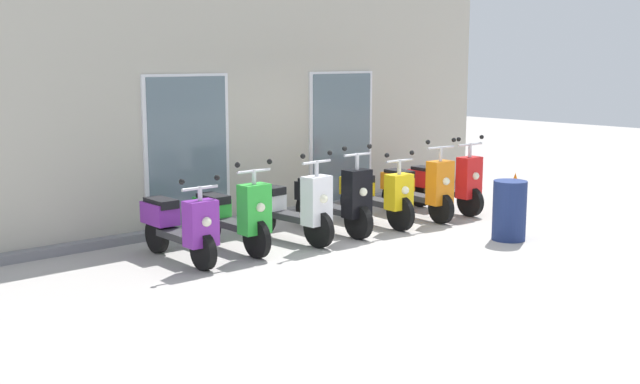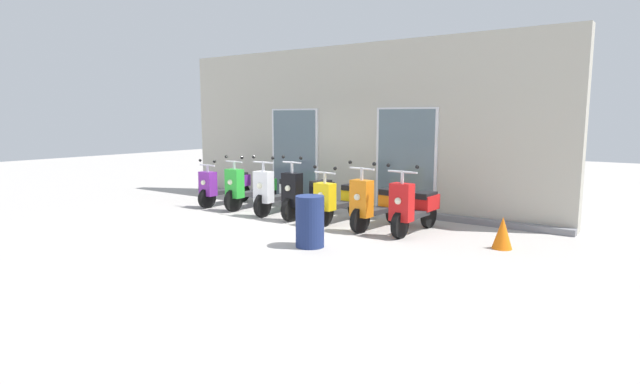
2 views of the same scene
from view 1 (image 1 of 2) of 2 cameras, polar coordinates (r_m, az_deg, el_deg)
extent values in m
plane|color=#A8A39E|center=(10.79, 4.75, -3.87)|extent=(40.00, 40.00, 0.00)
cube|color=#B2AD9E|center=(12.53, -4.11, 6.62)|extent=(9.85, 0.30, 3.71)
cube|color=slate|center=(12.56, -3.32, -1.64)|extent=(9.85, 0.20, 0.12)
cube|color=silver|center=(11.59, -9.55, 2.75)|extent=(1.43, 0.04, 2.30)
cube|color=slate|center=(11.57, -9.50, 2.74)|extent=(1.31, 0.02, 2.22)
cube|color=silver|center=(13.43, 1.54, 3.82)|extent=(1.43, 0.04, 2.30)
cube|color=slate|center=(13.42, 1.61, 3.81)|extent=(1.31, 0.02, 2.22)
cylinder|color=black|center=(9.57, -8.45, -4.28)|extent=(0.11, 0.46, 0.46)
cylinder|color=black|center=(10.53, -11.72, -3.10)|extent=(0.11, 0.46, 0.46)
cube|color=#2D2D30|center=(10.02, -10.18, -3.11)|extent=(0.27, 0.70, 0.09)
cube|color=purple|center=(9.53, -8.63, -2.26)|extent=(0.38, 0.25, 0.56)
sphere|color=#F2EFCC|center=(9.42, -8.21, -2.15)|extent=(0.12, 0.12, 0.12)
cube|color=purple|center=(10.38, -11.51, -1.50)|extent=(0.31, 0.52, 0.28)
cube|color=black|center=(10.31, -11.43, -0.77)|extent=(0.27, 0.48, 0.11)
cylinder|color=silver|center=(9.47, -8.68, -0.17)|extent=(0.06, 0.06, 0.19)
cylinder|color=silver|center=(9.45, -8.69, 0.29)|extent=(0.49, 0.04, 0.04)
sphere|color=black|center=(9.57, -7.47, 1.03)|extent=(0.07, 0.07, 0.07)
sphere|color=black|center=(9.31, -9.98, 0.73)|extent=(0.07, 0.07, 0.07)
cylinder|color=black|center=(10.06, -4.61, -3.38)|extent=(0.09, 0.51, 0.51)
cylinder|color=black|center=(10.97, -8.09, -2.34)|extent=(0.09, 0.51, 0.51)
cube|color=#2D2D30|center=(10.49, -6.43, -2.31)|extent=(0.27, 0.71, 0.09)
cube|color=green|center=(10.01, -4.77, -1.23)|extent=(0.38, 0.25, 0.64)
sphere|color=#F2EFCC|center=(9.90, -4.33, -1.12)|extent=(0.12, 0.12, 0.12)
cube|color=green|center=(10.84, -7.83, -1.17)|extent=(0.31, 0.52, 0.28)
cube|color=black|center=(10.78, -7.74, -0.48)|extent=(0.27, 0.48, 0.11)
cylinder|color=silver|center=(9.94, -4.80, 1.04)|extent=(0.06, 0.06, 0.21)
cylinder|color=silver|center=(9.93, -4.81, 1.52)|extent=(0.49, 0.04, 0.04)
sphere|color=black|center=(10.06, -3.68, 2.21)|extent=(0.07, 0.07, 0.07)
sphere|color=black|center=(9.78, -5.99, 1.96)|extent=(0.07, 0.07, 0.07)
cylinder|color=black|center=(10.57, -0.09, -2.72)|extent=(0.13, 0.51, 0.50)
cylinder|color=black|center=(11.39, -4.20, -1.84)|extent=(0.13, 0.51, 0.50)
cube|color=#2D2D30|center=(10.95, -2.23, -1.75)|extent=(0.31, 0.73, 0.09)
cube|color=white|center=(10.52, -0.25, -0.62)|extent=(0.40, 0.27, 0.66)
sphere|color=#F2EFCC|center=(10.42, 0.26, -0.49)|extent=(0.12, 0.12, 0.12)
cube|color=white|center=(11.27, -3.88, -0.51)|extent=(0.33, 0.54, 0.28)
cube|color=black|center=(11.21, -3.76, 0.17)|extent=(0.29, 0.50, 0.11)
cylinder|color=silver|center=(10.45, -0.25, 1.67)|extent=(0.06, 0.06, 0.23)
cylinder|color=silver|center=(10.44, -0.25, 2.19)|extent=(0.51, 0.07, 0.04)
sphere|color=black|center=(10.61, 0.72, 2.85)|extent=(0.07, 0.07, 0.07)
sphere|color=black|center=(10.25, -1.25, 2.61)|extent=(0.07, 0.07, 0.07)
cylinder|color=black|center=(11.08, 2.81, -2.17)|extent=(0.13, 0.50, 0.50)
cylinder|color=black|center=(11.92, -0.83, -1.31)|extent=(0.13, 0.50, 0.50)
cube|color=#2D2D30|center=(11.48, 0.92, -1.23)|extent=(0.28, 0.71, 0.09)
cube|color=black|center=(11.04, 2.69, -0.11)|extent=(0.39, 0.25, 0.68)
sphere|color=#F2EFCC|center=(10.93, 3.14, 0.01)|extent=(0.12, 0.12, 0.12)
cube|color=black|center=(11.79, -0.53, 0.03)|extent=(0.32, 0.53, 0.28)
cube|color=black|center=(11.74, -0.41, 0.68)|extent=(0.28, 0.49, 0.11)
cylinder|color=silver|center=(10.97, 2.70, 2.17)|extent=(0.06, 0.06, 0.25)
cylinder|color=silver|center=(10.96, 2.71, 2.72)|extent=(0.47, 0.05, 0.04)
sphere|color=black|center=(11.10, 3.61, 3.32)|extent=(0.07, 0.07, 0.07)
sphere|color=black|center=(10.79, 1.79, 3.15)|extent=(0.07, 0.07, 0.07)
cylinder|color=black|center=(11.64, 5.84, -1.56)|extent=(0.12, 0.53, 0.53)
cylinder|color=black|center=(12.45, 2.39, -0.78)|extent=(0.12, 0.53, 0.53)
cube|color=#2D2D30|center=(12.02, 4.06, -0.69)|extent=(0.31, 0.70, 0.09)
cube|color=yellow|center=(11.61, 5.73, 0.02)|extent=(0.40, 0.27, 0.52)
sphere|color=#F2EFCC|center=(11.51, 6.18, 0.13)|extent=(0.12, 0.12, 0.12)
cube|color=yellow|center=(12.33, 2.69, 0.41)|extent=(0.34, 0.54, 0.28)
cube|color=black|center=(12.27, 2.82, 1.03)|extent=(0.29, 0.50, 0.11)
cylinder|color=silver|center=(11.56, 5.76, 1.78)|extent=(0.06, 0.06, 0.24)
cylinder|color=silver|center=(11.54, 5.77, 2.27)|extent=(0.50, 0.07, 0.04)
sphere|color=black|center=(11.70, 6.67, 2.84)|extent=(0.07, 0.07, 0.07)
sphere|color=black|center=(11.36, 4.87, 2.67)|extent=(0.07, 0.07, 0.07)
cylinder|color=black|center=(12.24, 8.76, -1.18)|extent=(0.15, 0.48, 0.48)
cylinder|color=black|center=(13.06, 5.32, -0.43)|extent=(0.15, 0.48, 0.48)
cube|color=#2D2D30|center=(12.63, 7.00, -0.35)|extent=(0.33, 0.72, 0.09)
cube|color=orange|center=(12.20, 8.68, 0.67)|extent=(0.40, 0.28, 0.67)
sphere|color=#F2EFCC|center=(12.10, 9.11, 0.78)|extent=(0.12, 0.12, 0.12)
cube|color=orange|center=(12.94, 5.63, 0.76)|extent=(0.35, 0.55, 0.28)
cube|color=black|center=(12.89, 5.76, 1.35)|extent=(0.31, 0.50, 0.11)
cylinder|color=silver|center=(12.14, 8.73, 2.72)|extent=(0.06, 0.06, 0.25)
cylinder|color=silver|center=(12.13, 8.74, 3.20)|extent=(0.54, 0.09, 0.04)
sphere|color=black|center=(12.31, 9.66, 3.74)|extent=(0.07, 0.07, 0.07)
sphere|color=black|center=(11.93, 7.82, 3.60)|extent=(0.07, 0.07, 0.07)
cylinder|color=black|center=(12.87, 10.82, -0.70)|extent=(0.12, 0.48, 0.48)
cylinder|color=black|center=(13.60, 7.24, -0.05)|extent=(0.12, 0.48, 0.48)
cube|color=#2D2D30|center=(13.21, 8.99, 0.06)|extent=(0.28, 0.70, 0.09)
cube|color=red|center=(12.84, 10.74, 1.04)|extent=(0.39, 0.25, 0.66)
sphere|color=#F2EFCC|center=(12.75, 11.20, 1.15)|extent=(0.12, 0.12, 0.12)
cube|color=red|center=(13.49, 7.57, 1.00)|extent=(0.32, 0.53, 0.28)
cube|color=black|center=(13.44, 7.70, 1.57)|extent=(0.28, 0.49, 0.11)
cylinder|color=silver|center=(12.78, 10.80, 2.95)|extent=(0.06, 0.06, 0.24)
cylinder|color=silver|center=(12.77, 10.82, 3.41)|extent=(0.56, 0.05, 0.04)
sphere|color=black|center=(12.97, 11.63, 3.92)|extent=(0.07, 0.07, 0.07)
sphere|color=black|center=(12.55, 10.01, 3.78)|extent=(0.07, 0.07, 0.07)
cone|color=orange|center=(14.38, 13.93, 0.35)|extent=(0.32, 0.32, 0.52)
cylinder|color=navy|center=(11.31, 13.55, -1.31)|extent=(0.47, 0.47, 0.84)
camera|label=2|loc=(14.06, 49.62, 4.55)|focal=28.94mm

